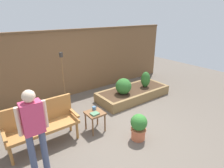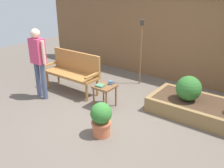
{
  "view_description": "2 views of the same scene",
  "coord_description": "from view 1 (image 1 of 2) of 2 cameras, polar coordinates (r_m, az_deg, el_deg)",
  "views": [
    {
      "loc": [
        -2.26,
        -2.96,
        2.63
      ],
      "look_at": [
        0.37,
        0.59,
        0.94
      ],
      "focal_mm": 29.9,
      "sensor_mm": 36.0,
      "label": 1
    },
    {
      "loc": [
        2.45,
        -3.18,
        2.36
      ],
      "look_at": [
        -0.18,
        0.36,
        0.54
      ],
      "focal_mm": 37.98,
      "sensor_mm": 36.0,
      "label": 2
    }
  ],
  "objects": [
    {
      "name": "raised_planter_bed",
      "position": [
        6.17,
        6.44,
        -2.87
      ],
      "size": [
        2.4,
        1.0,
        0.3
      ],
      "color": "olive",
      "rests_on": "ground_plane"
    },
    {
      "name": "shrub_near_bench",
      "position": [
        5.66,
        3.51,
        -0.68
      ],
      "size": [
        0.49,
        0.49,
        0.49
      ],
      "color": "brown",
      "rests_on": "raised_planter_bed"
    },
    {
      "name": "side_table",
      "position": [
        4.41,
        -5.23,
        -9.55
      ],
      "size": [
        0.4,
        0.4,
        0.48
      ],
      "color": "brown",
      "rests_on": "ground_plane"
    },
    {
      "name": "cup_on_table",
      "position": [
        4.46,
        -5.48,
        -7.33
      ],
      "size": [
        0.12,
        0.08,
        0.08
      ],
      "color": "teal",
      "rests_on": "side_table"
    },
    {
      "name": "shrub_far_corner",
      "position": [
        6.27,
        10.21,
        1.4
      ],
      "size": [
        0.3,
        0.3,
        0.52
      ],
      "color": "brown",
      "rests_on": "raised_planter_bed"
    },
    {
      "name": "garden_bench",
      "position": [
        4.16,
        -20.94,
        -10.6
      ],
      "size": [
        1.44,
        0.48,
        0.94
      ],
      "color": "#A87038",
      "rests_on": "ground_plane"
    },
    {
      "name": "potted_boxwood",
      "position": [
        4.19,
        8.16,
        -12.63
      ],
      "size": [
        0.36,
        0.36,
        0.6
      ],
      "color": "#C66642",
      "rests_on": "ground_plane"
    },
    {
      "name": "book_on_table",
      "position": [
        4.27,
        -5.31,
        -9.02
      ],
      "size": [
        0.18,
        0.17,
        0.04
      ],
      "primitive_type": "cube",
      "rotation": [
        0.0,
        0.0,
        0.07
      ],
      "color": "#4C7A56",
      "rests_on": "side_table"
    },
    {
      "name": "fence_back",
      "position": [
        6.19,
        -14.05,
        5.97
      ],
      "size": [
        8.4,
        0.14,
        2.16
      ],
      "color": "brown",
      "rests_on": "ground_plane"
    },
    {
      "name": "person_by_bench",
      "position": [
        3.3,
        -22.8,
        -11.83
      ],
      "size": [
        0.47,
        0.2,
        1.56
      ],
      "color": "#475170",
      "rests_on": "ground_plane"
    },
    {
      "name": "tiki_torch",
      "position": [
        5.39,
        -14.9,
        4.05
      ],
      "size": [
        0.1,
        0.1,
        1.63
      ],
      "color": "brown",
      "rests_on": "ground_plane"
    },
    {
      "name": "ground_plane",
      "position": [
        4.55,
        0.69,
        -14.27
      ],
      "size": [
        14.0,
        14.0,
        0.0
      ],
      "primitive_type": "plane",
      "color": "#60564C"
    }
  ]
}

